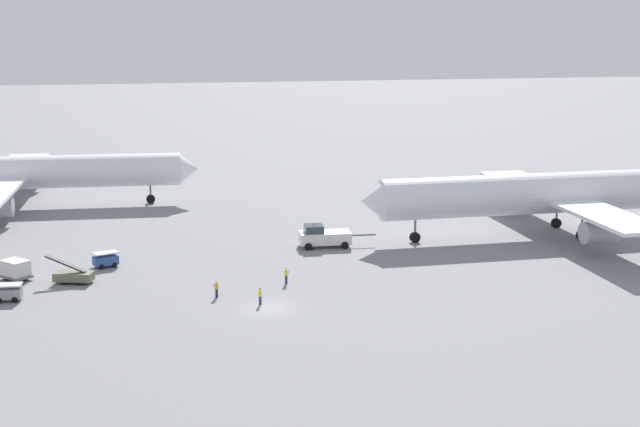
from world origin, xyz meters
The scene contains 11 objects.
ground_plane centered at (0.00, 0.00, 0.00)m, with size 600.00×600.00×0.00m, color gray.
airliner_at_gate_left centered at (-29.15, 53.83, 5.00)m, with size 51.43×44.79×14.95m.
airliner_being_pushed centered at (39.51, 22.61, 5.36)m, with size 49.29×39.95×15.62m.
pushback_tug centered at (9.94, 22.24, 1.30)m, with size 9.41×3.46×3.04m.
gse_belt_loader_portside centered at (-18.86, 12.22, 0.83)m, with size 5.07×2.85×3.02m.
gse_baggage_cart_near_cluster centered at (-24.77, 7.17, 0.86)m, with size 2.82×1.74×1.71m.
gse_baggage_cart_trailing centered at (-15.72, 17.95, 0.86)m, with size 3.12×2.47×1.71m.
gse_container_dolly_flat centered at (-24.94, 14.66, 1.17)m, with size 3.79×3.84×2.15m.
ground_crew_wing_walker_right centered at (-0.55, 1.23, 0.88)m, with size 0.36×0.50×1.69m.
ground_crew_marshaller_foreground centered at (-4.52, 4.37, 0.90)m, with size 0.50×0.36×1.71m.
ground_crew_ramp_agent_by_cones centered at (3.05, 7.71, 0.93)m, with size 0.40×0.43×1.77m.
Camera 1 is at (-11.26, -83.13, 27.59)m, focal length 51.25 mm.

